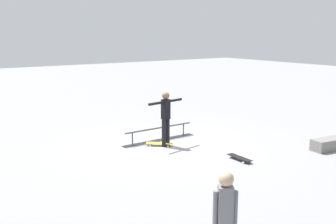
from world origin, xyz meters
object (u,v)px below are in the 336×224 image
(skater_main, at_px, (166,115))
(loose_skateboard_black, at_px, (239,158))
(skateboard_main, at_px, (159,143))
(bystander_grey_shirt, at_px, (225,218))
(grind_rail, at_px, (159,135))

(skater_main, relative_size, loose_skateboard_black, 2.05)
(skater_main, bearing_deg, skateboard_main, -54.44)
(skater_main, distance_m, bystander_grey_shirt, 6.57)
(bystander_grey_shirt, bearing_deg, loose_skateboard_black, -103.68)
(grind_rail, distance_m, bystander_grey_shirt, 7.27)
(grind_rail, relative_size, loose_skateboard_black, 3.26)
(grind_rail, xyz_separation_m, skater_main, (0.19, 0.66, 0.77))
(skateboard_main, bearing_deg, grind_rail, 98.41)
(grind_rail, bearing_deg, bystander_grey_shirt, 62.03)
(skateboard_main, distance_m, loose_skateboard_black, 2.58)
(grind_rail, relative_size, skater_main, 1.59)
(loose_skateboard_black, bearing_deg, skateboard_main, -155.41)
(skateboard_main, distance_m, bystander_grey_shirt, 6.67)
(bystander_grey_shirt, bearing_deg, grind_rail, -82.88)
(grind_rail, distance_m, skater_main, 1.03)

